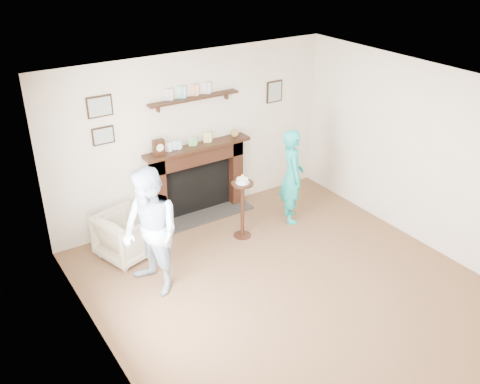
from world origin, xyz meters
name	(u,v)px	position (x,y,z in m)	size (l,w,h in m)	color
ground	(295,293)	(0.00, 0.00, 0.00)	(5.00, 5.00, 0.00)	brown
room_shell	(265,153)	(0.00, 0.69, 1.62)	(4.54, 5.02, 2.52)	beige
armchair	(129,255)	(-1.39, 1.90, 0.00)	(0.68, 0.70, 0.63)	tan
man	(156,288)	(-1.38, 1.04, 0.00)	(0.78, 0.61, 1.61)	#ABBED6
woman	(290,219)	(1.09, 1.50, 0.00)	(0.53, 0.35, 1.45)	#1EAF9C
pedestal_table	(242,199)	(0.20, 1.48, 0.60)	(0.31, 0.31, 0.98)	black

